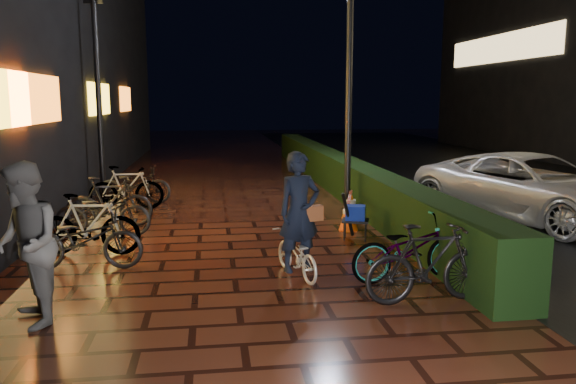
{
  "coord_description": "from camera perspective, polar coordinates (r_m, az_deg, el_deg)",
  "views": [
    {
      "loc": [
        -0.3,
        -7.89,
        2.59
      ],
      "look_at": [
        0.93,
        1.05,
        1.1
      ],
      "focal_mm": 35.0,
      "sensor_mm": 36.0,
      "label": 1
    }
  ],
  "objects": [
    {
      "name": "parked_bikes_hedge",
      "position": [
        7.91,
        13.07,
        -6.24
      ],
      "size": [
        1.88,
        1.67,
        1.05
      ],
      "color": "black",
      "rests_on": "ground"
    },
    {
      "name": "bystander_person",
      "position": [
        7.06,
        -25.14,
        -4.92
      ],
      "size": [
        1.03,
        1.14,
        1.91
      ],
      "primitive_type": "imported",
      "rotation": [
        0.0,
        0.0,
        -1.16
      ],
      "color": "#5E5F61",
      "rests_on": "ground"
    },
    {
      "name": "hedge",
      "position": [
        16.42,
        4.93,
        2.05
      ],
      "size": [
        0.7,
        20.0,
        1.0
      ],
      "primitive_type": "cube",
      "color": "black",
      "rests_on": "ground"
    },
    {
      "name": "cart_assembly",
      "position": [
        10.53,
        6.8,
        -2.3
      ],
      "size": [
        0.62,
        0.53,
        0.92
      ],
      "color": "black",
      "rests_on": "ground"
    },
    {
      "name": "lamp_post_sf",
      "position": [
        15.2,
        -18.74,
        10.09
      ],
      "size": [
        0.5,
        0.2,
        5.28
      ],
      "color": "black",
      "rests_on": "ground"
    },
    {
      "name": "lamp_post_hedge",
      "position": [
        12.23,
        6.21,
        10.54
      ],
      "size": [
        0.49,
        0.24,
        5.18
      ],
      "color": "black",
      "rests_on": "ground"
    },
    {
      "name": "van",
      "position": [
        13.08,
        23.59,
        0.41
      ],
      "size": [
        4.24,
        5.71,
        1.44
      ],
      "primitive_type": "imported",
      "rotation": [
        0.0,
        0.0,
        0.4
      ],
      "color": "silver",
      "rests_on": "ground"
    },
    {
      "name": "ground",
      "position": [
        8.31,
        -5.41,
        -8.83
      ],
      "size": [
        80.0,
        80.0,
        0.0
      ],
      "primitive_type": "plane",
      "color": "#381911",
      "rests_on": "ground"
    },
    {
      "name": "parked_bikes_storefront",
      "position": [
        11.78,
        -17.57,
        -1.3
      ],
      "size": [
        1.98,
        6.36,
        1.05
      ],
      "color": "black",
      "rests_on": "ground"
    },
    {
      "name": "cyclist",
      "position": [
        8.18,
        1.01,
        -4.04
      ],
      "size": [
        0.8,
        1.37,
        1.86
      ],
      "color": "silver",
      "rests_on": "ground"
    },
    {
      "name": "traffic_barrier",
      "position": [
        11.84,
        6.28,
        -1.78
      ],
      "size": [
        0.74,
        1.53,
        0.62
      ],
      "color": "#F2540C",
      "rests_on": "ground"
    }
  ]
}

